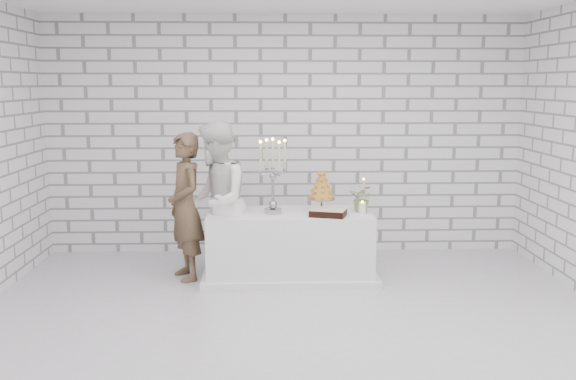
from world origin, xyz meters
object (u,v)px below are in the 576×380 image
(groom, at_px, (185,207))
(candelabra, at_px, (273,176))
(croquembouche, at_px, (322,191))
(cake_table, at_px, (290,245))
(bride, at_px, (216,202))

(groom, relative_size, candelabra, 1.96)
(croquembouche, bearing_deg, cake_table, -172.15)
(bride, xyz_separation_m, candelabra, (0.62, 0.01, 0.28))
(bride, bearing_deg, cake_table, 92.38)
(cake_table, bearing_deg, candelabra, -164.70)
(candelabra, bearing_deg, cake_table, 15.30)
(bride, distance_m, candelabra, 0.68)
(cake_table, height_order, bride, bride)
(bride, bearing_deg, candelabra, 89.08)
(groom, distance_m, croquembouche, 1.51)
(candelabra, bearing_deg, bride, -178.70)
(bride, relative_size, candelabra, 2.12)
(groom, xyz_separation_m, croquembouche, (1.50, 0.02, 0.17))
(cake_table, xyz_separation_m, candelabra, (-0.19, -0.05, 0.79))
(groom, relative_size, croquembouche, 3.51)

